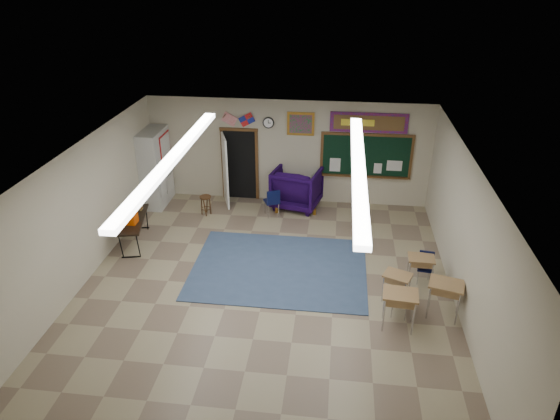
# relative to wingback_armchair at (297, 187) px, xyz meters

# --- Properties ---
(floor) EXTENTS (9.00, 9.00, 0.00)m
(floor) POSITION_rel_wingback_armchair_xyz_m (-0.31, -4.13, -0.59)
(floor) COLOR gray
(floor) RESTS_ON ground
(back_wall) EXTENTS (8.00, 0.04, 3.00)m
(back_wall) POSITION_rel_wingback_armchair_xyz_m (-0.31, 0.37, 0.91)
(back_wall) COLOR #B9AD96
(back_wall) RESTS_ON floor
(front_wall) EXTENTS (8.00, 0.04, 3.00)m
(front_wall) POSITION_rel_wingback_armchair_xyz_m (-0.31, -8.63, 0.91)
(front_wall) COLOR #B9AD96
(front_wall) RESTS_ON floor
(left_wall) EXTENTS (0.04, 9.00, 3.00)m
(left_wall) POSITION_rel_wingback_armchair_xyz_m (-4.31, -4.13, 0.91)
(left_wall) COLOR #B9AD96
(left_wall) RESTS_ON floor
(right_wall) EXTENTS (0.04, 9.00, 3.00)m
(right_wall) POSITION_rel_wingback_armchair_xyz_m (3.69, -4.13, 0.91)
(right_wall) COLOR #B9AD96
(right_wall) RESTS_ON floor
(ceiling) EXTENTS (8.00, 9.00, 0.04)m
(ceiling) POSITION_rel_wingback_armchair_xyz_m (-0.31, -4.13, 2.41)
(ceiling) COLOR beige
(ceiling) RESTS_ON back_wall
(area_rug) EXTENTS (4.00, 3.00, 0.02)m
(area_rug) POSITION_rel_wingback_armchair_xyz_m (-0.11, -3.33, -0.58)
(area_rug) COLOR #374A69
(area_rug) RESTS_ON floor
(fluorescent_strips) EXTENTS (3.86, 6.00, 0.10)m
(fluorescent_strips) POSITION_rel_wingback_armchair_xyz_m (-0.31, -4.13, 2.35)
(fluorescent_strips) COLOR white
(fluorescent_strips) RESTS_ON ceiling
(doorway) EXTENTS (1.10, 0.89, 2.16)m
(doorway) POSITION_rel_wingback_armchair_xyz_m (-1.81, 0.22, 0.47)
(doorway) COLOR black
(doorway) RESTS_ON back_wall
(chalkboard) EXTENTS (2.55, 0.14, 1.30)m
(chalkboard) POSITION_rel_wingback_armchair_xyz_m (1.89, 0.33, 0.88)
(chalkboard) COLOR #563418
(chalkboard) RESTS_ON back_wall
(bulletin_board) EXTENTS (2.10, 0.05, 0.55)m
(bulletin_board) POSITION_rel_wingback_armchair_xyz_m (1.89, 0.34, 1.86)
(bulletin_board) COLOR #A9100E
(bulletin_board) RESTS_ON back_wall
(framed_art_print) EXTENTS (0.75, 0.05, 0.65)m
(framed_art_print) POSITION_rel_wingback_armchair_xyz_m (0.04, 0.34, 1.76)
(framed_art_print) COLOR #AD7221
(framed_art_print) RESTS_ON back_wall
(wall_clock) EXTENTS (0.32, 0.05, 0.32)m
(wall_clock) POSITION_rel_wingback_armchair_xyz_m (-0.86, 0.34, 1.76)
(wall_clock) COLOR black
(wall_clock) RESTS_ON back_wall
(wall_flags) EXTENTS (1.16, 0.06, 0.70)m
(wall_flags) POSITION_rel_wingback_armchair_xyz_m (-1.71, 0.31, 1.89)
(wall_flags) COLOR red
(wall_flags) RESTS_ON back_wall
(storage_cabinet) EXTENTS (0.59, 1.25, 2.20)m
(storage_cabinet) POSITION_rel_wingback_armchair_xyz_m (-4.03, -0.28, 0.51)
(storage_cabinet) COLOR #B1B1AC
(storage_cabinet) RESTS_ON floor
(wingback_armchair) EXTENTS (1.52, 1.55, 1.18)m
(wingback_armchair) POSITION_rel_wingback_armchair_xyz_m (0.00, 0.00, 0.00)
(wingback_armchair) COLOR black
(wingback_armchair) RESTS_ON floor
(student_chair_reading) EXTENTS (0.54, 0.54, 0.82)m
(student_chair_reading) POSITION_rel_wingback_armchair_xyz_m (-0.64, -0.69, -0.18)
(student_chair_reading) COLOR #080D32
(student_chair_reading) RESTS_ON floor
(student_chair_desk_a) EXTENTS (0.42, 0.42, 0.71)m
(student_chair_desk_a) POSITION_rel_wingback_armchair_xyz_m (2.48, -4.71, -0.23)
(student_chair_desk_a) COLOR #080D32
(student_chair_desk_a) RESTS_ON floor
(student_chair_desk_b) EXTENTS (0.40, 0.40, 0.71)m
(student_chair_desk_b) POSITION_rel_wingback_armchair_xyz_m (3.13, -3.47, -0.23)
(student_chair_desk_b) COLOR #080D32
(student_chair_desk_b) RESTS_ON floor
(student_desk_front_left) EXTENTS (0.66, 0.59, 0.66)m
(student_desk_front_left) POSITION_rel_wingback_armchair_xyz_m (2.45, -4.24, -0.22)
(student_desk_front_left) COLOR #9D7449
(student_desk_front_left) RESTS_ON floor
(student_desk_front_right) EXTENTS (0.58, 0.44, 0.67)m
(student_desk_front_right) POSITION_rel_wingback_armchair_xyz_m (3.01, -3.54, -0.21)
(student_desk_front_right) COLOR #9D7449
(student_desk_front_right) RESTS_ON floor
(student_desk_back_left) EXTENTS (0.70, 0.55, 0.79)m
(student_desk_back_left) POSITION_rel_wingback_armchair_xyz_m (2.41, -5.07, -0.15)
(student_desk_back_left) COLOR #9D7449
(student_desk_back_left) RESTS_ON floor
(student_desk_back_right) EXTENTS (0.76, 0.64, 0.79)m
(student_desk_back_right) POSITION_rel_wingback_armchair_xyz_m (3.34, -4.63, -0.15)
(student_desk_back_right) COLOR #9D7449
(student_desk_back_right) RESTS_ON floor
(folding_table) EXTENTS (0.89, 1.72, 0.93)m
(folding_table) POSITION_rel_wingback_armchair_xyz_m (-3.86, -2.59, -0.22)
(folding_table) COLOR black
(folding_table) RESTS_ON floor
(wooden_stool) EXTENTS (0.31, 0.31, 0.56)m
(wooden_stool) POSITION_rel_wingback_armchair_xyz_m (-2.48, -0.85, -0.30)
(wooden_stool) COLOR #482915
(wooden_stool) RESTS_ON floor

